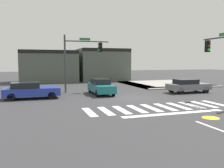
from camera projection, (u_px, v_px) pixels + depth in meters
name	position (u px, v px, depth m)	size (l,w,h in m)	color
ground_plane	(132.00, 98.00, 20.44)	(120.00, 120.00, 0.00)	#353538
crosswalk_near	(158.00, 107.00, 16.19)	(10.09, 2.72, 0.01)	silver
bike_detector_marking	(211.00, 118.00, 13.18)	(0.95, 0.95, 0.01)	yellow
curb_corner_northeast	(163.00, 84.00, 31.99)	(10.00, 10.60, 0.15)	#9E998E
storefront_row	(77.00, 65.00, 37.93)	(16.63, 6.74, 5.16)	#4C564C
traffic_signal_northwest	(81.00, 54.00, 24.04)	(4.60, 0.32, 5.76)	#383A3D
car_blue	(31.00, 90.00, 19.96)	(4.55, 1.93, 1.39)	#23389E
car_teal	(101.00, 87.00, 22.63)	(1.70, 4.29, 1.48)	#196B70
car_gray	(188.00, 86.00, 23.76)	(4.27, 1.80, 1.36)	slate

